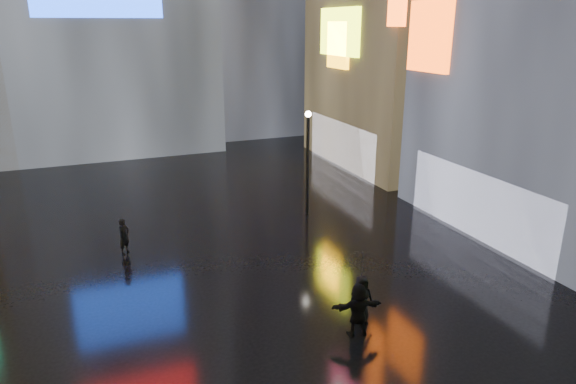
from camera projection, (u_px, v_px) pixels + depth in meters
ground at (218, 249)px, 21.92m from camera, size 140.00×140.00×0.00m
lamp_far at (308, 157)px, 25.08m from camera, size 0.30×0.30×5.20m
pedestrian_4 at (361, 299)px, 16.38m from camera, size 0.86×0.64×1.60m
pedestrian_5 at (358, 310)px, 15.63m from camera, size 1.67×0.78×1.73m
pedestrian_6 at (124, 236)px, 21.27m from camera, size 0.65×0.65×1.53m
umbrella_2 at (363, 264)px, 16.00m from camera, size 0.97×0.96×0.82m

